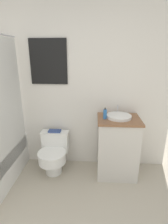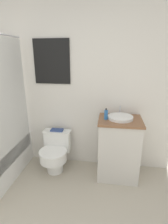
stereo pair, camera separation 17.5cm
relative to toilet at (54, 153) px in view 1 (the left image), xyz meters
The scene contains 6 objects.
wall_back 1.00m from the toilet, 72.21° to the left, with size 3.31×0.07×2.50m.
toilet is the anchor object (origin of this frame).
vanity 0.97m from the toilet, ahead, with size 0.59×0.50×0.89m.
sink 1.13m from the toilet, ahead, with size 0.35×0.38×0.13m.
soap_bottle 1.00m from the toilet, ahead, with size 0.05×0.05×0.16m.
book_on_tank 0.34m from the toilet, 90.00° to the left, with size 0.19×0.10×0.02m.
Camera 1 is at (0.52, -0.47, 1.73)m, focal length 28.00 mm.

